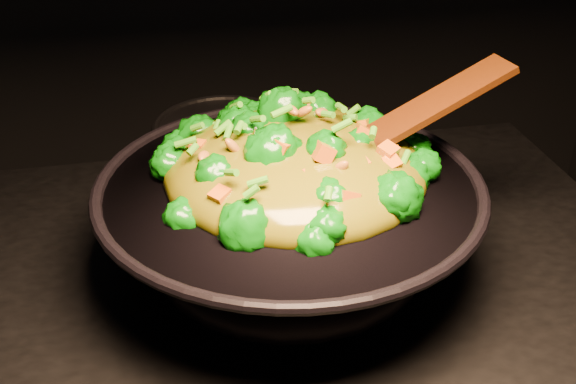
{
  "coord_description": "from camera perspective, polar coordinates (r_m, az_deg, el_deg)",
  "views": [
    {
      "loc": [
        -0.03,
        -0.62,
        1.46
      ],
      "look_at": [
        0.12,
        0.11,
        1.01
      ],
      "focal_mm": 45.0,
      "sensor_mm": 36.0,
      "label": 1
    }
  ],
  "objects": [
    {
      "name": "back_pot",
      "position": [
        1.07,
        -5.0,
        2.84
      ],
      "size": [
        0.21,
        0.21,
        0.11
      ],
      "primitive_type": "cylinder",
      "rotation": [
        0.0,
        0.0,
        0.08
      ],
      "color": "black",
      "rests_on": "stovetop"
    },
    {
      "name": "wok",
      "position": [
        0.89,
        0.13,
        -3.0
      ],
      "size": [
        0.57,
        0.57,
        0.13
      ],
      "primitive_type": null,
      "rotation": [
        0.0,
        0.0,
        0.33
      ],
      "color": "black",
      "rests_on": "stovetop"
    },
    {
      "name": "spatula",
      "position": [
        0.87,
        8.17,
        5.0
      ],
      "size": [
        0.31,
        0.1,
        0.13
      ],
      "primitive_type": "cube",
      "rotation": [
        0.0,
        -0.38,
        0.16
      ],
      "color": "#351607",
      "rests_on": "wok"
    },
    {
      "name": "stir_fry",
      "position": [
        0.85,
        0.58,
        4.6
      ],
      "size": [
        0.37,
        0.37,
        0.11
      ],
      "primitive_type": null,
      "rotation": [
        0.0,
        0.0,
        0.18
      ],
      "color": "#0A6106",
      "rests_on": "wok"
    }
  ]
}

